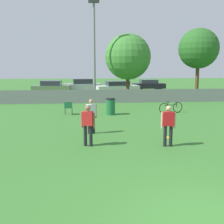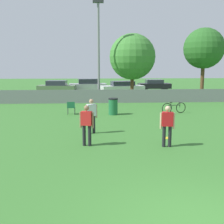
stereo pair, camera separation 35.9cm
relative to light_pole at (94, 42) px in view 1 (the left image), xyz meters
name	(u,v)px [view 1 (the left image)]	position (x,y,z in m)	size (l,w,h in m)	color
fence_backline	(115,96)	(1.61, -1.45, -4.41)	(27.40, 0.07, 1.21)	gray
light_pole	(94,42)	(0.00, 0.00, 0.00)	(0.90, 0.36, 8.41)	gray
tree_near_pole	(128,57)	(3.08, 1.43, -1.16)	(4.15, 4.15, 5.89)	brown
tree_far_right	(199,49)	(9.32, 0.54, -0.46)	(3.57, 3.57, 6.32)	brown
player_receiver_white	(91,114)	(-0.54, -11.74, -4.06)	(0.53, 0.35, 1.58)	black
player_defender_red	(88,123)	(-0.71, -13.72, -4.06)	(0.54, 0.32, 1.58)	black
player_thrower_red	(168,123)	(2.33, -14.05, -4.06)	(0.56, 0.27, 1.58)	black
frisbee_disc	(167,138)	(2.66, -12.82, -4.95)	(0.29, 0.29, 0.03)	yellow
folding_chair_sideline	(68,107)	(-1.86, -6.72, -4.47)	(0.48, 0.48, 0.82)	#333338
bicycle_sideline	(171,108)	(4.71, -6.70, -4.60)	(1.66, 0.54, 0.74)	black
trash_bin	(111,106)	(0.77, -6.93, -4.44)	(0.59, 0.59, 1.04)	#1E6638
parked_car_olive	(51,87)	(-4.46, 6.57, -4.27)	(4.10, 2.04, 1.42)	black
parked_car_silver	(83,86)	(-1.13, 8.49, -4.25)	(4.38, 2.18, 1.50)	black
parked_car_white	(118,87)	(2.67, 6.00, -4.29)	(4.80, 2.46, 1.36)	black
parked_car_dark	(149,85)	(7.03, 10.14, -4.32)	(3.94, 1.77, 1.29)	black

